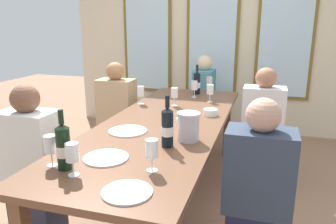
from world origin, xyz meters
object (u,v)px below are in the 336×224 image
(dining_table, at_px, (165,129))
(seated_person_2, at_px, (117,117))
(white_plate_2, at_px, (106,158))
(seated_person_1, at_px, (257,197))
(wine_glass_7, at_px, (194,86))
(wine_bottle_1, at_px, (197,83))
(wine_bottle_0, at_px, (167,127))
(white_plate_0, at_px, (128,131))
(wine_glass_3, at_px, (141,92))
(tasting_bowl_0, at_px, (185,121))
(wine_glass_5, at_px, (72,154))
(tasting_bowl_1, at_px, (210,112))
(wine_glass_6, at_px, (209,82))
(white_plate_1, at_px, (127,192))
(seated_person_4, at_px, (204,101))
(wine_glass_2, at_px, (50,145))
(wine_glass_4, at_px, (152,149))
(wine_glass_0, at_px, (174,94))
(seated_person_3, at_px, (262,129))
(wine_bottle_2, at_px, (63,147))
(wine_glass_1, at_px, (210,90))
(seated_person_0, at_px, (33,168))

(dining_table, height_order, seated_person_2, seated_person_2)
(white_plate_2, xyz_separation_m, seated_person_1, (0.85, 0.19, -0.22))
(wine_glass_7, height_order, seated_person_1, seated_person_1)
(dining_table, bearing_deg, wine_bottle_1, 88.57)
(wine_bottle_0, relative_size, wine_bottle_1, 1.01)
(white_plate_0, relative_size, wine_glass_7, 1.58)
(white_plate_2, bearing_deg, wine_glass_3, 102.76)
(wine_bottle_1, distance_m, tasting_bowl_0, 1.15)
(wine_glass_7, xyz_separation_m, seated_person_2, (-0.78, -0.25, -0.33))
(dining_table, height_order, white_plate_0, white_plate_0)
(wine_glass_3, distance_m, wine_glass_5, 1.55)
(dining_table, xyz_separation_m, seated_person_1, (0.75, -0.63, -0.15))
(tasting_bowl_1, distance_m, wine_glass_6, 0.99)
(dining_table, distance_m, white_plate_1, 1.17)
(seated_person_4, bearing_deg, wine_bottle_1, -87.37)
(white_plate_2, height_order, wine_bottle_1, wine_bottle_1)
(wine_glass_2, distance_m, seated_person_4, 2.72)
(wine_bottle_1, bearing_deg, wine_glass_2, -99.75)
(wine_glass_4, bearing_deg, wine_glass_3, 113.67)
(seated_person_1, bearing_deg, wine_bottle_0, 170.59)
(white_plate_2, relative_size, seated_person_1, 0.24)
(seated_person_4, bearing_deg, wine_glass_5, -93.23)
(white_plate_0, bearing_deg, wine_glass_0, 82.38)
(tasting_bowl_0, bearing_deg, wine_glass_5, -108.14)
(wine_glass_0, relative_size, wine_glass_6, 1.00)
(wine_glass_0, xyz_separation_m, wine_glass_5, (-0.09, -1.56, -0.00))
(wine_glass_7, bearing_deg, dining_table, -92.18)
(wine_glass_5, bearing_deg, seated_person_3, 62.60)
(white_plate_1, distance_m, seated_person_1, 0.80)
(seated_person_4, bearing_deg, white_plate_0, -94.91)
(dining_table, distance_m, wine_bottle_2, 1.05)
(tasting_bowl_0, bearing_deg, wine_glass_1, 86.25)
(wine_glass_4, bearing_deg, wine_glass_0, 101.04)
(wine_glass_6, bearing_deg, white_plate_1, -89.07)
(wine_glass_0, relative_size, wine_glass_1, 1.00)
(tasting_bowl_1, xyz_separation_m, wine_glass_0, (-0.38, 0.23, 0.09))
(white_plate_2, distance_m, seated_person_1, 0.90)
(white_plate_0, distance_m, wine_bottle_2, 0.68)
(white_plate_2, relative_size, seated_person_3, 0.24)
(dining_table, relative_size, seated_person_2, 2.40)
(wine_bottle_2, height_order, wine_glass_4, wine_bottle_2)
(wine_glass_1, bearing_deg, seated_person_1, -69.46)
(wine_bottle_2, distance_m, seated_person_4, 2.72)
(tasting_bowl_0, height_order, wine_glass_4, wine_glass_4)
(dining_table, bearing_deg, wine_glass_7, 87.82)
(white_plate_1, bearing_deg, seated_person_4, 93.62)
(wine_glass_0, xyz_separation_m, seated_person_1, (0.81, -1.12, -0.33))
(wine_bottle_0, height_order, wine_glass_4, wine_bottle_0)
(white_plate_2, distance_m, seated_person_0, 0.71)
(wine_glass_3, bearing_deg, seated_person_2, 150.59)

